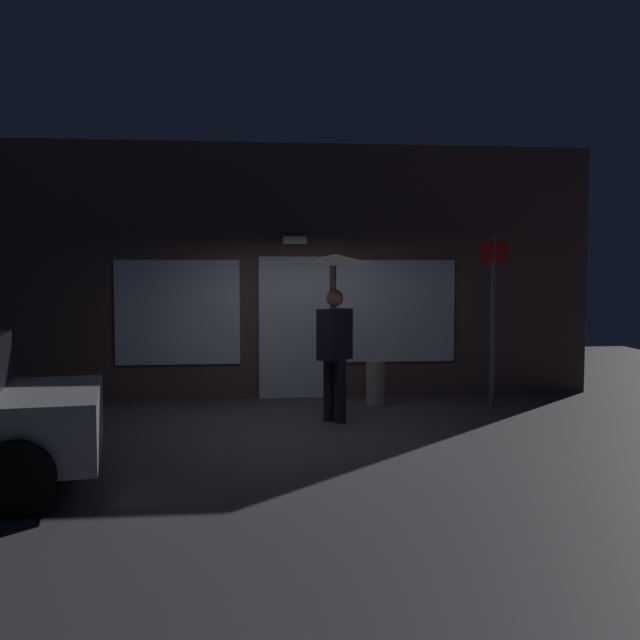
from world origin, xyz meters
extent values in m
plane|color=#423F44|center=(0.00, 0.00, 0.00)|extent=(18.00, 18.00, 0.00)
cube|color=brown|center=(0.00, 2.35, 1.97)|extent=(9.48, 0.30, 3.94)
cube|color=white|center=(0.00, 2.18, 1.10)|extent=(1.10, 0.04, 2.20)
cube|color=white|center=(-1.79, 2.18, 1.35)|extent=(1.88, 0.04, 1.60)
cube|color=white|center=(1.59, 2.18, 1.35)|extent=(1.88, 0.04, 1.60)
cube|color=white|center=(0.00, 2.10, 2.45)|extent=(0.36, 0.16, 0.12)
cylinder|color=black|center=(0.46, 0.20, 0.41)|extent=(0.15, 0.15, 0.83)
cylinder|color=black|center=(0.32, 0.35, 0.41)|extent=(0.15, 0.15, 0.83)
cube|color=black|center=(0.39, 0.28, 1.16)|extent=(0.50, 0.49, 0.67)
cube|color=silver|center=(0.30, 0.18, 1.16)|extent=(0.12, 0.11, 0.53)
cube|color=red|center=(0.30, 0.18, 1.14)|extent=(0.05, 0.05, 0.43)
sphere|color=#C87460|center=(0.39, 0.28, 1.64)|extent=(0.23, 0.23, 0.23)
cylinder|color=slate|center=(0.39, 0.28, 1.70)|extent=(0.02, 0.02, 1.02)
cone|color=black|center=(0.39, 0.28, 2.13)|extent=(1.28, 1.28, 0.15)
cylinder|color=black|center=(-2.95, -1.43, 0.32)|extent=(0.66, 0.31, 0.64)
cylinder|color=black|center=(-2.69, -3.24, 0.32)|extent=(0.66, 0.31, 0.64)
cylinder|color=#595B60|center=(2.82, 1.14, 1.25)|extent=(0.07, 0.07, 2.51)
cube|color=red|center=(2.82, 1.12, 2.26)|extent=(0.40, 0.02, 0.30)
cylinder|color=#B2A899|center=(1.14, 1.42, 0.33)|extent=(0.28, 0.28, 0.67)
camera|label=1|loc=(-0.88, -9.62, 2.05)|focal=42.94mm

